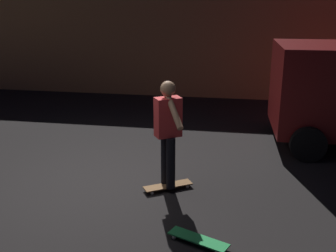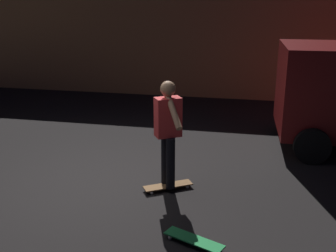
{
  "view_description": "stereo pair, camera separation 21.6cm",
  "coord_description": "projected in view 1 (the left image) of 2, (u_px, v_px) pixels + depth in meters",
  "views": [
    {
      "loc": [
        2.17,
        -5.76,
        2.94
      ],
      "look_at": [
        1.16,
        0.08,
        1.05
      ],
      "focal_mm": 44.12,
      "sensor_mm": 36.0,
      "label": 1
    },
    {
      "loc": [
        2.38,
        -5.72,
        2.94
      ],
      "look_at": [
        1.16,
        0.08,
        1.05
      ],
      "focal_mm": 44.12,
      "sensor_mm": 36.0,
      "label": 2
    }
  ],
  "objects": [
    {
      "name": "skateboard_ridden",
      "position": [
        168.0,
        186.0,
        6.52
      ],
      "size": [
        0.77,
        0.58,
        0.07
      ],
      "color": "olive",
      "rests_on": "ground_plane"
    },
    {
      "name": "ground_plane",
      "position": [
        96.0,
        186.0,
        6.65
      ],
      "size": [
        28.0,
        28.0,
        0.0
      ],
      "primitive_type": "plane",
      "color": "black"
    },
    {
      "name": "skater",
      "position": [
        168.0,
        127.0,
        6.22
      ],
      "size": [
        0.6,
        0.88,
        1.67
      ],
      "color": "black",
      "rests_on": "skateboard_ridden"
    },
    {
      "name": "skateboard_spare",
      "position": [
        198.0,
        239.0,
        5.09
      ],
      "size": [
        0.8,
        0.49,
        0.07
      ],
      "color": "green",
      "rests_on": "ground_plane"
    },
    {
      "name": "low_building",
      "position": [
        165.0,
        37.0,
        14.23
      ],
      "size": [
        13.77,
        4.45,
        3.11
      ],
      "color": "tan",
      "rests_on": "ground_plane"
    }
  ]
}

